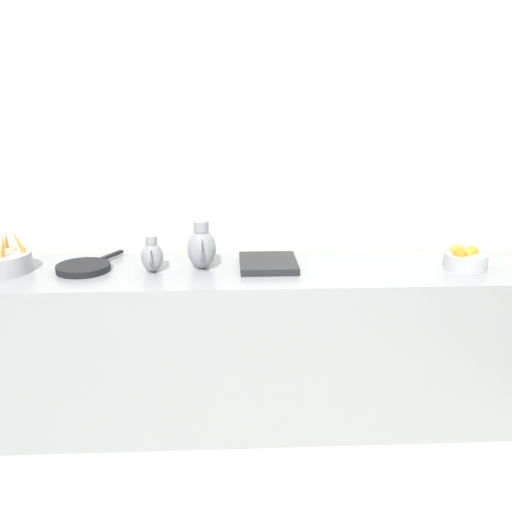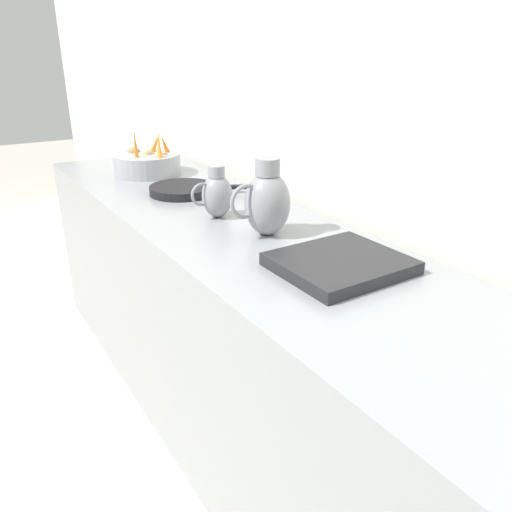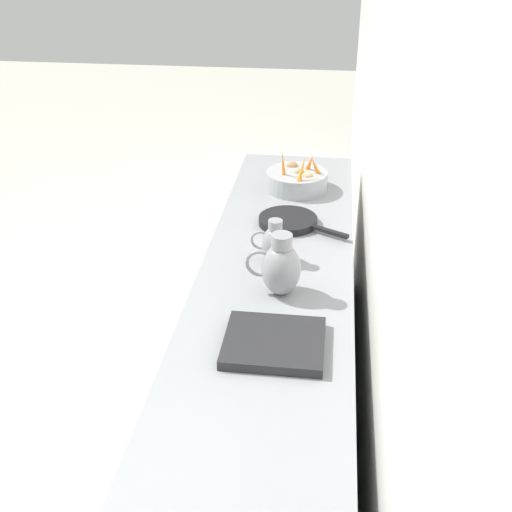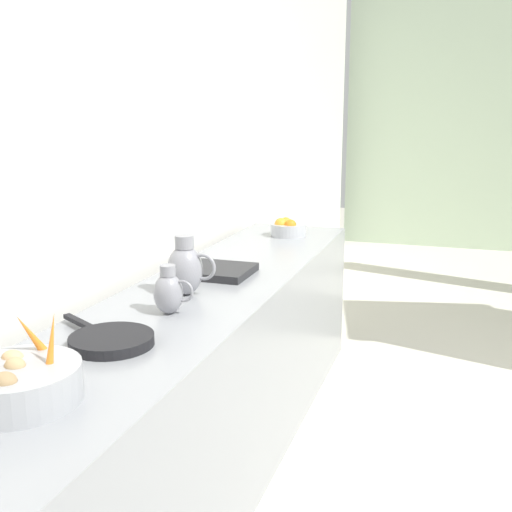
{
  "view_description": "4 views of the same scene",
  "coord_description": "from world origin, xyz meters",
  "px_view_note": "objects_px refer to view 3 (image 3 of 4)",
  "views": [
    {
      "loc": [
        1.41,
        -0.25,
        1.8
      ],
      "look_at": [
        -1.36,
        -0.12,
        0.99
      ],
      "focal_mm": 41.37,
      "sensor_mm": 36.0,
      "label": 1
    },
    {
      "loc": [
        -0.69,
        0.9,
        1.43
      ],
      "look_at": [
        -1.33,
        -0.12,
        0.93
      ],
      "focal_mm": 34.99,
      "sensor_mm": 36.0,
      "label": 2
    },
    {
      "loc": [
        -1.72,
        1.69,
        2.18
      ],
      "look_at": [
        -1.46,
        -0.36,
        1.04
      ],
      "focal_mm": 44.55,
      "sensor_mm": 36.0,
      "label": 3
    },
    {
      "loc": [
        -0.5,
        -2.62,
        1.59
      ],
      "look_at": [
        -1.36,
        -0.04,
        0.97
      ],
      "focal_mm": 42.45,
      "sensor_mm": 36.0,
      "label": 4
    }
  ],
  "objects_px": {
    "metal_pitcher_tall": "(281,267)",
    "skillet_on_counter": "(289,221)",
    "metal_pitcher_short": "(275,243)",
    "vegetable_colander": "(297,180)"
  },
  "relations": [
    {
      "from": "metal_pitcher_short",
      "to": "vegetable_colander",
      "type": "bearing_deg",
      "value": -92.96
    },
    {
      "from": "metal_pitcher_short",
      "to": "skillet_on_counter",
      "type": "xyz_separation_m",
      "value": [
        -0.03,
        -0.36,
        -0.07
      ]
    },
    {
      "from": "metal_pitcher_tall",
      "to": "skillet_on_counter",
      "type": "relative_size",
      "value": 0.6
    },
    {
      "from": "metal_pitcher_tall",
      "to": "skillet_on_counter",
      "type": "xyz_separation_m",
      "value": [
        0.01,
        -0.61,
        -0.1
      ]
    },
    {
      "from": "vegetable_colander",
      "to": "metal_pitcher_short",
      "type": "height_order",
      "value": "vegetable_colander"
    },
    {
      "from": "vegetable_colander",
      "to": "skillet_on_counter",
      "type": "distance_m",
      "value": 0.43
    },
    {
      "from": "metal_pitcher_short",
      "to": "metal_pitcher_tall",
      "type": "bearing_deg",
      "value": 100.7
    },
    {
      "from": "metal_pitcher_tall",
      "to": "skillet_on_counter",
      "type": "height_order",
      "value": "metal_pitcher_tall"
    },
    {
      "from": "metal_pitcher_tall",
      "to": "vegetable_colander",
      "type": "bearing_deg",
      "value": -89.61
    },
    {
      "from": "metal_pitcher_tall",
      "to": "metal_pitcher_short",
      "type": "relative_size",
      "value": 1.34
    }
  ]
}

